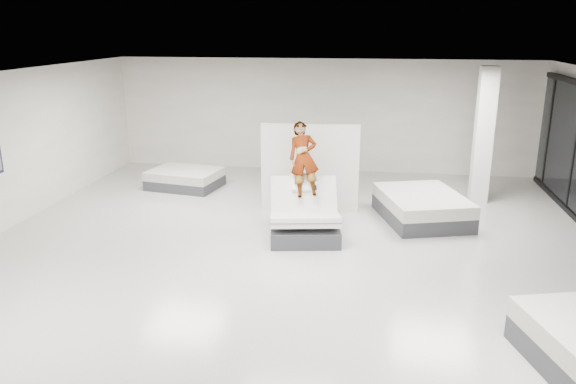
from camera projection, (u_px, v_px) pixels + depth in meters
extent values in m
plane|color=#B7B3AC|center=(284.00, 266.00, 9.91)|extent=(14.00, 14.00, 0.00)
plane|color=#242427|center=(284.00, 82.00, 9.00)|extent=(14.00, 14.00, 0.00)
cube|color=beige|center=(323.00, 116.00, 16.09)|extent=(12.00, 0.04, 3.20)
cube|color=#333338|center=(304.00, 227.00, 11.35)|extent=(1.63, 1.99, 0.31)
cube|color=silver|center=(304.00, 198.00, 11.39)|extent=(1.44, 0.94, 0.81)
cube|color=slate|center=(304.00, 198.00, 11.39)|extent=(1.44, 0.83, 0.72)
cube|color=silver|center=(305.00, 219.00, 10.85)|extent=(1.47, 1.13, 0.33)
cube|color=slate|center=(305.00, 219.00, 10.85)|extent=(1.49, 1.13, 0.16)
cube|color=white|center=(304.00, 182.00, 11.35)|extent=(0.54, 0.40, 0.35)
imported|color=slate|center=(304.00, 175.00, 11.35)|extent=(0.84, 1.64, 1.10)
cube|color=black|center=(315.00, 188.00, 11.07)|extent=(0.07, 0.15, 0.08)
cube|color=white|center=(310.00, 168.00, 12.59)|extent=(2.20, 0.20, 2.00)
cube|color=#333338|center=(421.00, 213.00, 12.21)|extent=(2.16, 2.51, 0.32)
cube|color=silver|center=(422.00, 200.00, 12.13)|extent=(2.16, 2.51, 0.27)
cube|color=#333338|center=(185.00, 183.00, 14.68)|extent=(1.93, 1.58, 0.26)
cube|color=silver|center=(185.00, 174.00, 14.61)|extent=(1.93, 1.58, 0.22)
cube|color=silver|center=(483.00, 136.00, 13.13)|extent=(0.40, 0.40, 3.20)
cube|color=black|center=(576.00, 149.00, 12.42)|extent=(0.09, 0.08, 2.80)
cube|color=black|center=(550.00, 133.00, 14.31)|extent=(0.09, 0.08, 2.80)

